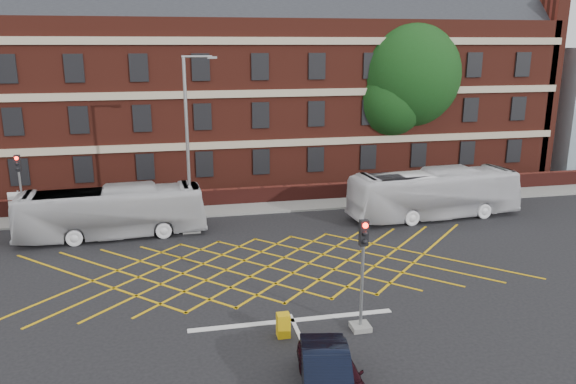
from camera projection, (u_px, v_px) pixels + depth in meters
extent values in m
plane|color=black|center=(276.00, 284.00, 24.89)|extent=(120.00, 120.00, 0.00)
cube|color=#571F16|center=(223.00, 100.00, 44.16)|extent=(50.00, 12.00, 12.00)
cube|color=black|center=(221.00, 21.00, 42.62)|extent=(51.00, 10.61, 10.61)
cube|color=#B7A88C|center=(231.00, 94.00, 38.15)|extent=(50.00, 0.18, 0.50)
cube|color=black|center=(232.00, 116.00, 38.56)|extent=(1.20, 0.14, 1.80)
cube|color=#481713|center=(239.00, 196.00, 37.04)|extent=(56.00, 0.50, 1.10)
cube|color=slate|center=(241.00, 208.00, 36.22)|extent=(60.00, 3.00, 0.12)
cube|color=#CC990C|center=(268.00, 267.00, 26.78)|extent=(8.22, 8.22, 0.02)
cube|color=silver|center=(293.00, 320.00, 21.58)|extent=(8.00, 0.30, 0.02)
imported|color=silver|center=(112.00, 212.00, 30.66)|extent=(10.19, 2.92, 2.81)
imported|color=silver|center=(434.00, 194.00, 34.08)|extent=(10.84, 3.31, 2.97)
imported|color=black|center=(326.00, 375.00, 16.83)|extent=(2.17, 4.33, 1.36)
imported|color=black|center=(334.00, 372.00, 17.02)|extent=(1.70, 3.92, 1.32)
cylinder|color=black|center=(402.00, 138.00, 43.59)|extent=(0.90, 0.90, 6.41)
sphere|color=black|center=(405.00, 74.00, 42.35)|extent=(8.27, 8.27, 8.27)
sphere|color=black|center=(389.00, 101.00, 41.77)|extent=(5.37, 5.37, 5.37)
sphere|color=black|center=(418.00, 93.00, 43.78)|extent=(4.96, 4.96, 4.96)
cube|color=slate|center=(360.00, 327.00, 20.90)|extent=(0.70, 0.70, 0.20)
cylinder|color=gray|center=(362.00, 286.00, 20.48)|extent=(0.12, 0.12, 3.50)
cube|color=black|center=(364.00, 233.00, 19.95)|extent=(0.30, 0.25, 0.95)
sphere|color=#FF0C05|center=(365.00, 226.00, 19.74)|extent=(0.20, 0.20, 0.20)
cube|color=slate|center=(26.00, 226.00, 32.48)|extent=(0.70, 0.70, 0.20)
cylinder|color=gray|center=(22.00, 198.00, 32.06)|extent=(0.12, 0.12, 3.50)
cube|color=black|center=(18.00, 163.00, 31.53)|extent=(0.30, 0.25, 0.95)
sphere|color=#FF0C05|center=(16.00, 158.00, 31.32)|extent=(0.20, 0.20, 0.20)
cube|color=slate|center=(191.00, 229.00, 31.87)|extent=(1.00, 1.00, 0.20)
cylinder|color=gray|center=(188.00, 147.00, 30.66)|extent=(0.18, 0.18, 9.65)
cylinder|color=gray|center=(197.00, 57.00, 29.56)|extent=(1.60, 0.12, 0.12)
cube|color=gray|center=(212.00, 58.00, 29.73)|extent=(0.50, 0.20, 0.12)
cylinder|color=gray|center=(20.00, 209.00, 32.31)|extent=(0.10, 0.10, 2.20)
cube|color=silver|center=(18.00, 196.00, 32.03)|extent=(1.10, 0.06, 0.45)
cube|color=silver|center=(19.00, 204.00, 32.16)|extent=(1.10, 0.06, 0.40)
cube|color=silver|center=(20.00, 212.00, 32.28)|extent=(1.10, 0.06, 0.35)
cube|color=#CB9E0B|center=(283.00, 325.00, 20.31)|extent=(0.46, 0.43, 0.89)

